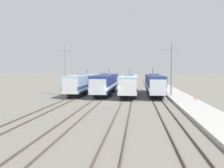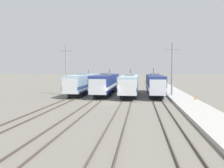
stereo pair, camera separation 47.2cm
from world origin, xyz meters
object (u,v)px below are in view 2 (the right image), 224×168
(catenary_tower_left, at_px, (66,69))
(locomotive_far_right, at_px, (155,84))
(locomotive_center_left, at_px, (106,83))
(catenary_tower_right, at_px, (172,69))
(locomotive_far_left, at_px, (83,83))
(locomotive_center_right, at_px, (130,84))
(traffic_cone, at_px, (196,98))

(catenary_tower_left, bearing_deg, locomotive_far_right, 5.91)
(locomotive_center_left, relative_size, catenary_tower_right, 2.03)
(catenary_tower_left, bearing_deg, catenary_tower_right, 0.00)
(locomotive_far_left, relative_size, locomotive_center_right, 1.02)
(catenary_tower_right, bearing_deg, locomotive_center_left, 166.66)
(catenary_tower_right, height_order, traffic_cone, catenary_tower_right)
(locomotive_far_right, bearing_deg, catenary_tower_right, -30.36)
(locomotive_center_right, distance_m, catenary_tower_right, 8.39)
(locomotive_center_left, xyz_separation_m, catenary_tower_right, (12.41, -2.94, 2.90))
(locomotive_center_right, bearing_deg, traffic_cone, -34.19)
(traffic_cone, bearing_deg, locomotive_center_right, 145.81)
(locomotive_far_left, distance_m, locomotive_center_right, 9.53)
(catenary_tower_right, relative_size, traffic_cone, 17.65)
(locomotive_center_right, relative_size, catenary_tower_right, 1.86)
(catenary_tower_right, bearing_deg, locomotive_far_right, 149.64)
(locomotive_far_left, distance_m, locomotive_far_right, 14.24)
(locomotive_far_right, xyz_separation_m, traffic_cone, (5.76, -7.21, -1.53))
(locomotive_center_left, xyz_separation_m, traffic_cone, (15.22, -8.42, -1.54))
(locomotive_center_left, bearing_deg, locomotive_far_right, -7.32)
(locomotive_far_left, xyz_separation_m, traffic_cone, (19.95, -8.27, -1.54))
(locomotive_center_left, height_order, catenary_tower_left, catenary_tower_left)
(locomotive_far_left, relative_size, catenary_tower_right, 1.90)
(locomotive_far_left, height_order, locomotive_far_right, locomotive_far_right)
(locomotive_far_right, height_order, catenary_tower_right, catenary_tower_right)
(traffic_cone, bearing_deg, locomotive_far_left, 157.49)
(locomotive_far_right, distance_m, catenary_tower_right, 4.49)
(locomotive_far_left, distance_m, traffic_cone, 21.66)
(locomotive_far_left, xyz_separation_m, locomotive_far_right, (14.20, -1.06, -0.01))
(locomotive_far_right, height_order, catenary_tower_left, catenary_tower_left)
(locomotive_center_right, bearing_deg, locomotive_center_left, 164.69)
(locomotive_center_right, xyz_separation_m, locomotive_far_right, (4.73, 0.08, 0.05))
(locomotive_far_left, height_order, traffic_cone, locomotive_far_left)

